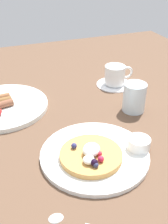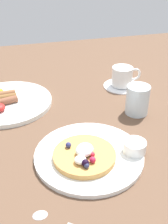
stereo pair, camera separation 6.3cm
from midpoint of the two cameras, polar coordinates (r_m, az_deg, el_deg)
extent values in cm
cube|color=brown|center=(75.99, -2.46, -4.75)|extent=(152.55, 153.66, 3.00)
cylinder|color=white|center=(66.27, 3.75, -8.86)|extent=(25.61, 25.61, 1.12)
cylinder|color=#C99049|center=(64.17, 2.91, -8.97)|extent=(14.40, 14.40, 1.36)
sphere|color=navy|center=(62.40, 3.47, -8.81)|extent=(1.24, 1.24, 1.24)
sphere|color=red|center=(62.62, 4.62, -8.72)|extent=(1.21, 1.21, 1.21)
sphere|color=navy|center=(59.81, 3.59, -10.97)|extent=(1.22, 1.22, 1.22)
sphere|color=#C62142|center=(61.10, 4.76, -9.81)|extent=(1.41, 1.41, 1.41)
sphere|color=black|center=(60.07, 3.32, -10.46)|extent=(1.64, 1.64, 1.64)
sphere|color=navy|center=(64.91, -0.25, -6.83)|extent=(1.35, 1.35, 1.35)
sphere|color=navy|center=(63.20, 3.44, -8.22)|extent=(1.21, 1.21, 1.21)
ellipsoid|color=white|center=(63.08, 3.12, -7.67)|extent=(3.81, 3.81, 2.29)
ellipsoid|color=white|center=(62.66, 2.88, -8.00)|extent=(3.71, 3.71, 2.23)
ellipsoid|color=white|center=(60.80, 2.25, -9.86)|extent=(2.61, 2.61, 1.57)
cylinder|color=white|center=(67.14, 12.98, -7.00)|extent=(5.43, 5.43, 2.76)
cylinder|color=maroon|center=(66.80, 13.03, -6.63)|extent=(4.45, 4.45, 0.33)
cylinder|color=white|center=(88.96, -13.53, 1.87)|extent=(27.62, 27.62, 1.39)
cylinder|color=brown|center=(85.87, -14.73, 1.89)|extent=(10.42, 4.34, 2.11)
cylinder|color=brown|center=(88.01, -14.94, 2.62)|extent=(10.35, 3.02, 2.11)
ellipsoid|color=white|center=(93.15, -14.90, 3.78)|extent=(7.46, 6.34, 0.60)
sphere|color=yellow|center=(92.93, -14.94, 4.05)|extent=(2.00, 2.00, 2.00)
cylinder|color=white|center=(99.19, 9.47, 5.31)|extent=(12.48, 12.48, 0.64)
cylinder|color=white|center=(97.69, 9.65, 7.19)|extent=(7.08, 7.08, 6.48)
torus|color=white|center=(99.22, 12.14, 7.51)|extent=(4.47, 1.06, 4.43)
cylinder|color=#93755B|center=(96.87, 9.76, 8.30)|extent=(6.02, 6.02, 0.52)
ellipsoid|color=silver|center=(55.07, -5.57, -20.23)|extent=(2.86, 2.20, 0.60)
cylinder|color=silver|center=(82.64, 13.03, 2.40)|extent=(6.74, 6.74, 8.63)
camera|label=1|loc=(0.03, -87.61, 1.47)|focal=44.70mm
camera|label=2|loc=(0.03, 92.39, -1.47)|focal=44.70mm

